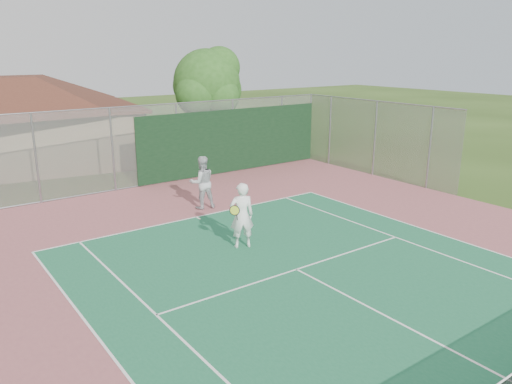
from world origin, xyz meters
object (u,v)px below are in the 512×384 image
tree (209,85)px  player_white_front (242,216)px  clubhouse (16,113)px  player_grey_back (202,183)px

tree → player_white_front: 14.17m
clubhouse → player_grey_back: clubhouse is taller
tree → player_white_front: tree is taller
clubhouse → player_white_front: size_ratio=6.81×
clubhouse → player_grey_back: 12.59m
clubhouse → tree: bearing=-12.5°
clubhouse → player_grey_back: (3.84, -11.87, -1.73)m
clubhouse → player_grey_back: bearing=-63.1°
clubhouse → player_white_front: bearing=-71.0°
player_white_front → tree: bearing=-95.9°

